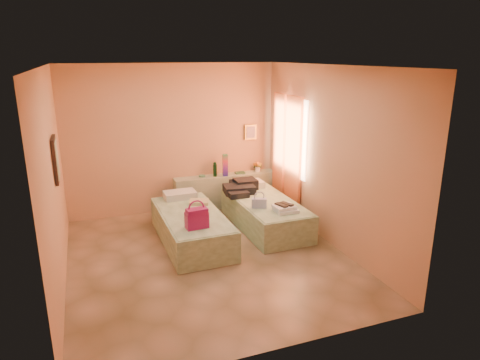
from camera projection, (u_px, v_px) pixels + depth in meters
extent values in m
plane|color=tan|center=(208.00, 258.00, 6.44)|extent=(4.50, 4.50, 0.00)
cube|color=tan|center=(174.00, 139.00, 8.06)|extent=(4.00, 0.02, 2.80)
cube|color=tan|center=(53.00, 182.00, 5.38)|extent=(0.02, 4.50, 2.80)
cube|color=tan|center=(329.00, 157.00, 6.70)|extent=(0.02, 4.50, 2.80)
cube|color=white|center=(204.00, 66.00, 5.64)|extent=(4.00, 4.50, 0.02)
cube|color=#FFCB9E|center=(292.00, 137.00, 7.79)|extent=(0.02, 1.10, 1.40)
cube|color=orange|center=(293.00, 157.00, 7.75)|extent=(0.05, 0.55, 2.20)
cube|color=orange|center=(279.00, 151.00, 8.29)|extent=(0.05, 0.45, 2.20)
cube|color=black|center=(55.00, 159.00, 5.69)|extent=(0.04, 0.50, 0.60)
cube|color=#AE8A3A|center=(250.00, 132.00, 8.54)|extent=(0.25, 0.04, 0.30)
cube|color=#AEBB99|center=(226.00, 190.00, 8.56)|extent=(2.05, 0.30, 0.65)
cube|color=#B6D4AB|center=(192.00, 228.00, 6.92)|extent=(0.93, 2.01, 0.50)
cube|color=#B6D4AB|center=(265.00, 214.00, 7.52)|extent=(0.93, 2.01, 0.50)
cylinder|color=#153B1C|center=(215.00, 170.00, 8.32)|extent=(0.09, 0.09, 0.27)
cube|color=#9F1358|center=(225.00, 165.00, 8.33)|extent=(0.11, 0.11, 0.43)
cylinder|color=#4F926E|center=(202.00, 176.00, 8.33)|extent=(0.16, 0.16, 0.03)
cube|color=#2A4F33|center=(240.00, 173.00, 8.55)|extent=(0.20, 0.15, 0.03)
cube|color=white|center=(258.00, 166.00, 8.68)|extent=(0.19, 0.19, 0.24)
cube|color=#9F1358|center=(197.00, 218.00, 6.23)|extent=(0.34, 0.21, 0.30)
cube|color=tan|center=(199.00, 202.00, 7.28)|extent=(0.39, 0.35, 0.06)
cube|color=black|center=(242.00, 188.00, 7.85)|extent=(0.66, 0.66, 0.18)
cube|color=#41559C|center=(259.00, 203.00, 7.07)|extent=(0.27, 0.19, 0.16)
cube|color=white|center=(286.00, 209.00, 6.90)|extent=(0.35, 0.31, 0.10)
cube|color=black|center=(284.00, 205.00, 6.90)|extent=(0.24, 0.28, 0.02)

